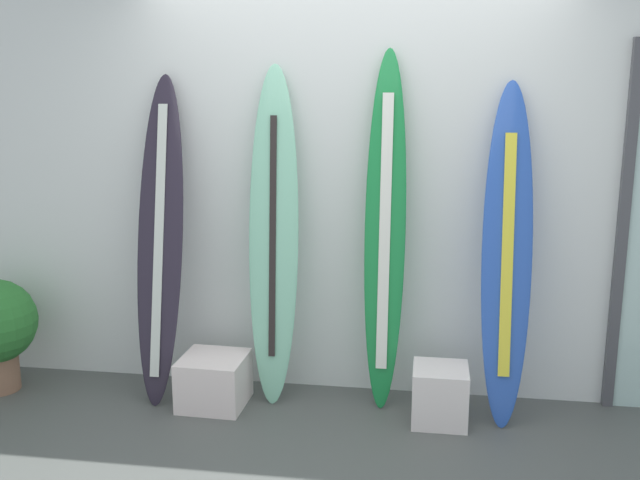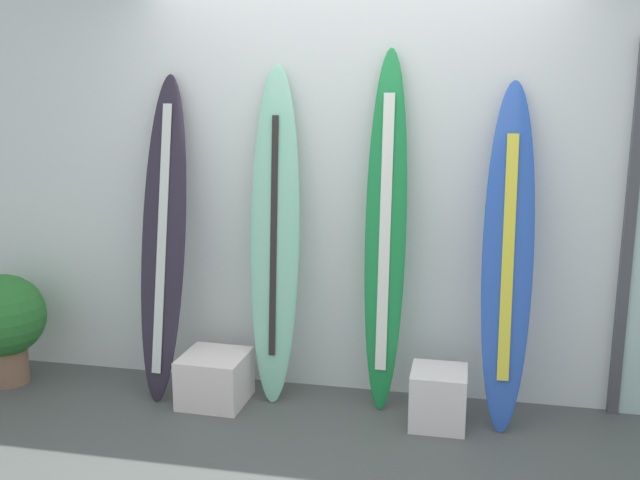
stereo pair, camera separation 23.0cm
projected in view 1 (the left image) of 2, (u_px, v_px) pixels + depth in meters
The scene contains 7 objects.
wall_back at pixel (354, 167), 4.47m from camera, with size 7.20×0.20×2.80m, color silver.
surfboard_charcoal at pixel (160, 241), 4.38m from camera, with size 0.29×0.46×1.96m.
surfboard_seafoam at pixel (274, 237), 4.34m from camera, with size 0.31×0.33×2.02m.
surfboard_emerald at pixel (385, 233), 4.25m from camera, with size 0.24×0.29×2.11m.
surfboard_cobalt at pixel (507, 255), 4.10m from camera, with size 0.28×0.44×1.93m.
display_block_left at pixel (440, 395), 4.18m from camera, with size 0.31×0.31×0.33m.
display_block_center at pixel (214, 381), 4.40m from camera, with size 0.39×0.39×0.30m.
Camera 1 is at (0.46, -3.14, 1.94)m, focal length 41.03 mm.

